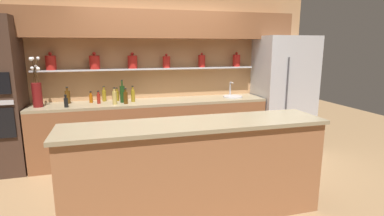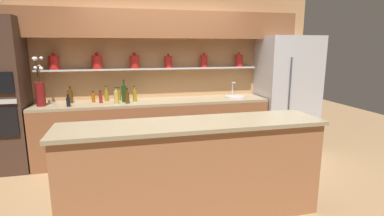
# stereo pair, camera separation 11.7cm
# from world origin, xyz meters

# --- Properties ---
(ground_plane) EXTENTS (12.00, 12.00, 0.00)m
(ground_plane) POSITION_xyz_m (0.00, 0.00, 0.00)
(ground_plane) COLOR olive
(back_wall_unit) EXTENTS (5.20, 0.44, 2.60)m
(back_wall_unit) POSITION_xyz_m (-0.01, 1.53, 1.55)
(back_wall_unit) COLOR tan
(back_wall_unit) RESTS_ON ground_plane
(back_counter_unit) EXTENTS (3.60, 0.62, 0.92)m
(back_counter_unit) POSITION_xyz_m (-0.16, 1.24, 0.46)
(back_counter_unit) COLOR brown
(back_counter_unit) RESTS_ON ground_plane
(island_counter) EXTENTS (2.67, 0.61, 1.02)m
(island_counter) POSITION_xyz_m (0.00, -0.61, 0.51)
(island_counter) COLOR #99603D
(island_counter) RESTS_ON ground_plane
(refrigerator) EXTENTS (0.94, 0.73, 1.93)m
(refrigerator) POSITION_xyz_m (2.13, 1.20, 0.97)
(refrigerator) COLOR #B7B7BC
(refrigerator) RESTS_ON ground_plane
(oven_tower) EXTENTS (0.62, 0.64, 2.16)m
(oven_tower) POSITION_xyz_m (-2.29, 1.24, 1.08)
(oven_tower) COLOR #3D281E
(oven_tower) RESTS_ON ground_plane
(flower_vase) EXTENTS (0.15, 0.16, 0.70)m
(flower_vase) POSITION_xyz_m (-1.80, 1.20, 1.14)
(flower_vase) COLOR maroon
(flower_vase) RESTS_ON back_counter_unit
(sink_fixture) EXTENTS (0.32, 0.32, 0.25)m
(sink_fixture) POSITION_xyz_m (1.19, 1.25, 0.94)
(sink_fixture) COLOR #B7B7BC
(sink_fixture) RESTS_ON back_counter_unit
(bottle_oil_0) EXTENTS (0.06, 0.06, 0.21)m
(bottle_oil_0) POSITION_xyz_m (-0.70, 1.41, 1.00)
(bottle_oil_0) COLOR olive
(bottle_oil_0) RESTS_ON back_counter_unit
(bottle_sauce_1) EXTENTS (0.05, 0.05, 0.17)m
(bottle_sauce_1) POSITION_xyz_m (-1.09, 1.35, 0.99)
(bottle_sauce_1) COLOR #9E4C0A
(bottle_sauce_1) RESTS_ON back_counter_unit
(bottle_sauce_2) EXTENTS (0.05, 0.05, 0.19)m
(bottle_sauce_2) POSITION_xyz_m (-0.98, 1.24, 1.00)
(bottle_sauce_2) COLOR maroon
(bottle_sauce_2) RESTS_ON back_counter_unit
(bottle_oil_3) EXTENTS (0.06, 0.06, 0.25)m
(bottle_oil_3) POSITION_xyz_m (-0.47, 1.26, 1.02)
(bottle_oil_3) COLOR olive
(bottle_oil_3) RESTS_ON back_counter_unit
(bottle_oil_4) EXTENTS (0.06, 0.06, 0.24)m
(bottle_oil_4) POSITION_xyz_m (-0.90, 1.42, 1.01)
(bottle_oil_4) COLOR olive
(bottle_oil_4) RESTS_ON back_counter_unit
(bottle_oil_5) EXTENTS (0.07, 0.07, 0.23)m
(bottle_oil_5) POSITION_xyz_m (-0.62, 1.37, 1.01)
(bottle_oil_5) COLOR brown
(bottle_oil_5) RESTS_ON back_counter_unit
(bottle_spirit_6) EXTENTS (0.07, 0.07, 0.25)m
(bottle_spirit_6) POSITION_xyz_m (-1.42, 1.37, 1.02)
(bottle_spirit_6) COLOR #4C2D0C
(bottle_spirit_6) RESTS_ON back_counter_unit
(bottle_wine_7) EXTENTS (0.08, 0.08, 0.35)m
(bottle_wine_7) POSITION_xyz_m (-0.63, 1.25, 1.05)
(bottle_wine_7) COLOR #193814
(bottle_wine_7) RESTS_ON back_counter_unit
(bottle_spirit_8) EXTENTS (0.06, 0.06, 0.24)m
(bottle_spirit_8) POSITION_xyz_m (-0.59, 1.11, 1.02)
(bottle_spirit_8) COLOR #4C2D0C
(bottle_spirit_8) RESTS_ON back_counter_unit
(bottle_sauce_9) EXTENTS (0.06, 0.06, 0.18)m
(bottle_sauce_9) POSITION_xyz_m (-1.41, 1.07, 0.99)
(bottle_sauce_9) COLOR black
(bottle_sauce_9) RESTS_ON back_counter_unit
(bottle_spirit_10) EXTENTS (0.06, 0.06, 0.25)m
(bottle_spirit_10) POSITION_xyz_m (-0.75, 1.11, 1.02)
(bottle_spirit_10) COLOR tan
(bottle_spirit_10) RESTS_ON back_counter_unit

